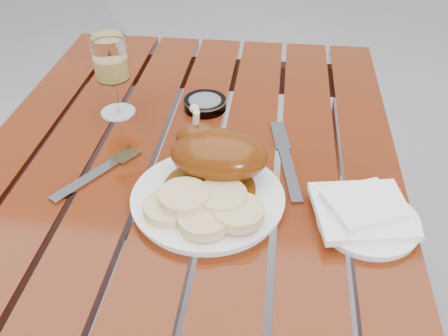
% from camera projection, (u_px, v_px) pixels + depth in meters
% --- Properties ---
extents(table, '(0.80, 1.20, 0.75)m').
position_uv_depth(table, '(190.00, 302.00, 1.14)').
color(table, maroon).
rests_on(table, ground).
extents(dinner_plate, '(0.32, 0.32, 0.02)m').
position_uv_depth(dinner_plate, '(208.00, 199.00, 0.84)').
color(dinner_plate, white).
rests_on(dinner_plate, table).
extents(roast_duck, '(0.18, 0.17, 0.12)m').
position_uv_depth(roast_duck, '(215.00, 155.00, 0.85)').
color(roast_duck, '#60330A').
rests_on(roast_duck, dinner_plate).
extents(bread_dumplings, '(0.19, 0.13, 0.03)m').
position_uv_depth(bread_dumplings, '(203.00, 207.00, 0.78)').
color(bread_dumplings, '#DDBF86').
rests_on(bread_dumplings, dinner_plate).
extents(wine_glass, '(0.08, 0.08, 0.17)m').
position_uv_depth(wine_glass, '(113.00, 77.00, 1.02)').
color(wine_glass, '#E6CC68').
rests_on(wine_glass, table).
extents(side_plate, '(0.19, 0.19, 0.01)m').
position_uv_depth(side_plate, '(367.00, 221.00, 0.80)').
color(side_plate, white).
rests_on(side_plate, table).
extents(napkin, '(0.17, 0.16, 0.01)m').
position_uv_depth(napkin, '(362.00, 211.00, 0.80)').
color(napkin, white).
rests_on(napkin, side_plate).
extents(ashtray, '(0.10, 0.10, 0.02)m').
position_uv_depth(ashtray, '(205.00, 104.00, 1.08)').
color(ashtray, '#B2B7BC').
rests_on(ashtray, table).
extents(fork, '(0.11, 0.16, 0.01)m').
position_uv_depth(fork, '(93.00, 176.00, 0.90)').
color(fork, gray).
rests_on(fork, table).
extents(knife, '(0.06, 0.21, 0.01)m').
position_uv_depth(knife, '(288.00, 165.00, 0.92)').
color(knife, gray).
rests_on(knife, table).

